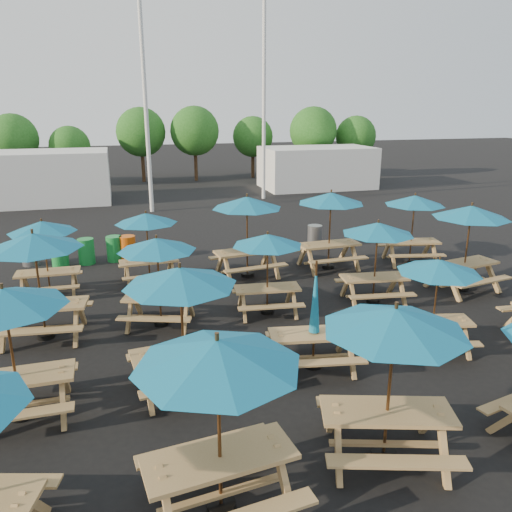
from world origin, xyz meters
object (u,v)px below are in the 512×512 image
object	(u,v)px
picnic_unit_4	(218,365)
waste_bin_0	(30,253)
picnic_unit_7	(146,223)
picnic_unit_10	(268,245)
waste_bin_3	(128,248)
picnic_unit_18	(471,217)
waste_bin_2	(86,251)
picnic_unit_9	(314,325)
picnic_unit_14	(378,234)
picnic_unit_8	(394,330)
picnic_unit_11	(247,208)
picnic_unit_13	(439,272)
waste_bin_5	(315,237)
picnic_unit_6	(157,250)
picnic_unit_2	(34,248)
picnic_unit_5	(180,285)
picnic_unit_19	(414,205)
waste_bin_1	(60,254)
waste_bin_4	(115,249)
picnic_unit_15	(331,203)
picnic_unit_1	(5,307)
picnic_unit_3	(43,232)

from	to	relation	value
picnic_unit_4	waste_bin_0	world-z (taller)	picnic_unit_4
picnic_unit_7	waste_bin_0	distance (m)	4.93
picnic_unit_10	waste_bin_3	bearing A→B (deg)	126.49
picnic_unit_18	waste_bin_2	xyz separation A→B (m)	(-10.63, 5.61, -1.73)
picnic_unit_9	waste_bin_3	xyz separation A→B (m)	(-3.41, 8.61, -0.51)
picnic_unit_14	picnic_unit_8	bearing A→B (deg)	-109.31
picnic_unit_11	picnic_unit_13	distance (m)	6.41
waste_bin_5	picnic_unit_6	bearing A→B (deg)	-138.86
picnic_unit_4	picnic_unit_2	bearing A→B (deg)	108.01
picnic_unit_5	picnic_unit_19	world-z (taller)	picnic_unit_5
picnic_unit_8	picnic_unit_13	world-z (taller)	picnic_unit_8
picnic_unit_5	picnic_unit_10	size ratio (longest dim) A/B	1.15
picnic_unit_5	waste_bin_1	size ratio (longest dim) A/B	2.82
picnic_unit_4	picnic_unit_8	distance (m)	2.63
waste_bin_5	waste_bin_4	bearing A→B (deg)	177.37
picnic_unit_15	picnic_unit_18	size ratio (longest dim) A/B	1.01
picnic_unit_5	waste_bin_0	distance (m)	10.03
waste_bin_5	waste_bin_3	bearing A→B (deg)	177.83
picnic_unit_7	waste_bin_5	bearing A→B (deg)	16.08
picnic_unit_4	picnic_unit_18	distance (m)	10.49
picnic_unit_19	waste_bin_0	distance (m)	12.94
picnic_unit_4	picnic_unit_1	bearing A→B (deg)	127.52
picnic_unit_15	waste_bin_4	size ratio (longest dim) A/B	2.93
picnic_unit_2	waste_bin_5	xyz separation A→B (m)	(8.87, 5.44, -1.73)
picnic_unit_5	picnic_unit_18	world-z (taller)	picnic_unit_18
picnic_unit_13	waste_bin_2	world-z (taller)	picnic_unit_13
picnic_unit_4	waste_bin_4	distance (m)	12.09
waste_bin_4	waste_bin_3	bearing A→B (deg)	-9.78
picnic_unit_14	waste_bin_0	bearing A→B (deg)	154.68
waste_bin_0	picnic_unit_8	bearing A→B (deg)	-60.76
picnic_unit_1	waste_bin_3	distance (m)	9.26
waste_bin_0	waste_bin_5	world-z (taller)	same
waste_bin_3	picnic_unit_19	bearing A→B (deg)	-17.31
picnic_unit_13	picnic_unit_10	bearing A→B (deg)	148.49
picnic_unit_7	picnic_unit_9	distance (m)	6.77
waste_bin_2	picnic_unit_3	bearing A→B (deg)	-106.98
picnic_unit_11	waste_bin_0	xyz separation A→B (m)	(-6.74, 3.09, -1.76)
picnic_unit_2	waste_bin_1	world-z (taller)	picnic_unit_2
picnic_unit_11	picnic_unit_14	xyz separation A→B (m)	(2.75, -3.03, -0.26)
waste_bin_2	waste_bin_5	xyz separation A→B (m)	(8.19, -0.25, 0.00)
picnic_unit_9	picnic_unit_10	distance (m)	3.05
waste_bin_1	waste_bin_2	bearing A→B (deg)	9.57
picnic_unit_3	waste_bin_4	size ratio (longest dim) A/B	2.51
waste_bin_0	waste_bin_3	size ratio (longest dim) A/B	1.00
waste_bin_0	picnic_unit_7	bearing A→B (deg)	-37.61
picnic_unit_13	picnic_unit_14	size ratio (longest dim) A/B	0.94
picnic_unit_10	waste_bin_3	xyz separation A→B (m)	(-3.31, 5.70, -1.39)
picnic_unit_8	picnic_unit_11	distance (m)	8.72
picnic_unit_2	picnic_unit_6	distance (m)	2.66
picnic_unit_4	picnic_unit_13	bearing A→B (deg)	24.01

